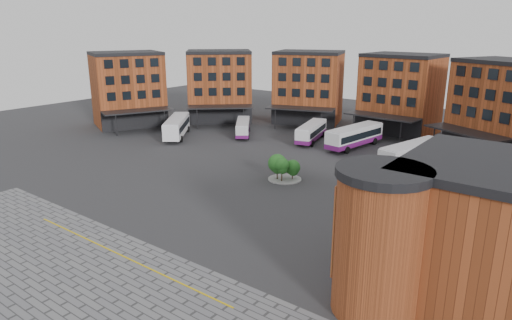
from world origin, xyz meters
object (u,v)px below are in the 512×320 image
Objects in this scene: bus_b at (243,127)px; bus_c at (311,132)px; bus_d at (355,136)px; bus_e at (413,154)px; tree_island at (283,167)px; bus_a at (177,126)px; bus_f at (500,178)px; blue_car at (363,276)px.

bus_b is 0.82× the size of bus_c.
bus_d is 12.55m from bus_e.
bus_d is 1.00× the size of bus_e.
bus_a is (-28.98, 8.52, 0.22)m from tree_island.
bus_e is (31.66, -0.68, 0.43)m from bus_b.
blue_car is (-4.47, -28.66, -1.21)m from bus_f.
bus_c is at bearing -19.24° from bus_b.
bus_f reaches higher than bus_b.
tree_island reaches higher than blue_car.
blue_car is (19.06, -38.16, -1.21)m from bus_d.
bus_b is at bearing -167.14° from bus_e.
bus_d reaches higher than bus_b.
bus_d is (7.95, 0.57, 0.24)m from bus_c.
bus_a is 54.41m from blue_car.
blue_car is at bearing -54.81° from bus_d.
bus_c is 7.97m from bus_d.
bus_e is at bearing 54.46° from tree_island.
bus_d is at bearing -10.18° from bus_c.
blue_car is at bearing -77.47° from bus_b.
bus_f is at bearing -13.33° from bus_d.
bus_a is 41.15m from bus_e.
bus_e is (19.40, -4.57, 0.24)m from bus_c.
blue_car is at bearing -64.93° from bus_a.
bus_d reaches higher than blue_car.
tree_island is 19.73m from bus_e.
bus_b is at bearing -158.90° from bus_d.
bus_b reaches higher than blue_car.
bus_f is at bearing -33.53° from bus_a.
bus_c is (-7.93, 20.62, -0.19)m from tree_island.
bus_a is 31.65m from bus_d.
bus_e is at bearing -15.53° from bus_d.
tree_island reaches higher than bus_b.
bus_c is 0.87× the size of bus_e.
bus_b is 51.75m from blue_car.
bus_b is (8.79, 8.22, -0.59)m from bus_a.
blue_car is at bearing -68.61° from bus_c.
bus_e reaches higher than tree_island.
bus_d is at bearing -24.38° from bus_b.
tree_island is 22.10m from bus_c.
blue_car is at bearing -52.66° from bus_f.
bus_d reaches higher than bus_a.
bus_f reaches higher than blue_car.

